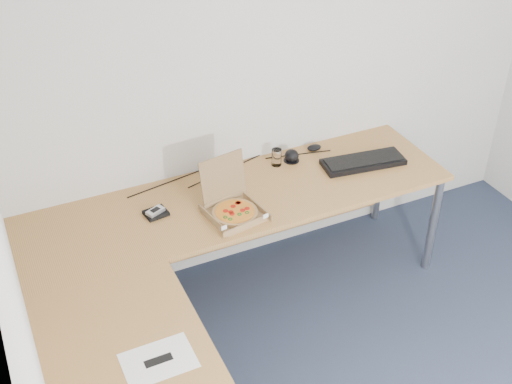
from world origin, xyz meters
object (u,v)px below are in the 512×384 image
pizza_box (234,209)px  drinking_glass (277,157)px  wallet (156,213)px  keyboard (363,162)px  desk (215,260)px

pizza_box → drinking_glass: bearing=29.3°
drinking_glass → wallet: size_ratio=0.88×
pizza_box → keyboard: bearing=-1.4°
desk → pizza_box: bearing=51.1°
pizza_box → keyboard: size_ratio=0.64×
wallet → keyboard: bearing=-10.3°
keyboard → desk: bearing=-152.4°
pizza_box → wallet: bearing=146.1°
desk → pizza_box: (0.23, 0.28, 0.06)m
keyboard → wallet: bearing=-174.1°
pizza_box → wallet: 0.43m
drinking_glass → keyboard: (0.48, -0.22, -0.04)m
drinking_glass → pizza_box: bearing=-141.0°
wallet → pizza_box: bearing=-32.7°
desk → keyboard: bearing=20.0°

